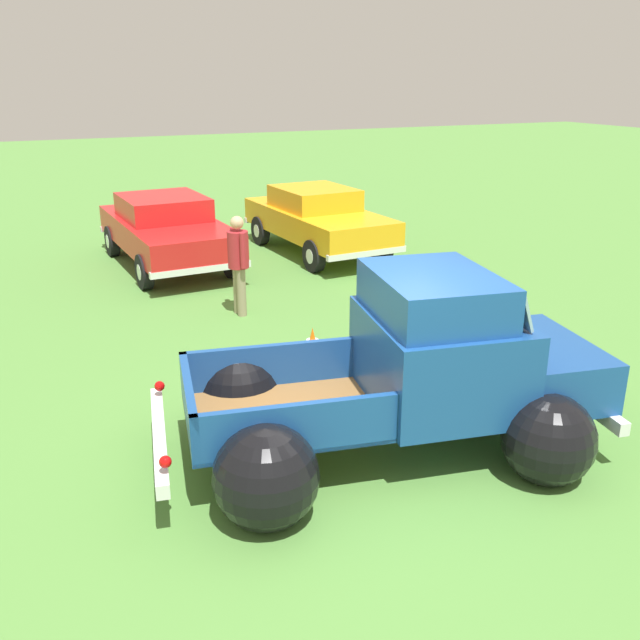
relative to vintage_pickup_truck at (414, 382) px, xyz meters
The scene contains 7 objects.
ground_plane 0.85m from the vintage_pickup_truck, 169.48° to the left, with size 80.00×80.00×0.00m, color #548C3D.
vintage_pickup_truck is the anchor object (origin of this frame).
show_car_0 8.53m from the vintage_pickup_truck, 94.52° to the left, with size 2.12×4.51×1.43m.
show_car_1 8.61m from the vintage_pickup_truck, 72.42° to the left, with size 2.04×4.34×1.43m.
spectator_0 4.93m from the vintage_pickup_truck, 93.46° to the left, with size 0.35×0.53×1.65m.
lane_cone_0 2.82m from the vintage_pickup_truck, 15.25° to the left, with size 0.36×0.36×0.63m.
lane_cone_1 2.29m from the vintage_pickup_truck, 94.27° to the left, with size 0.36×0.36×0.63m.
Camera 1 is at (-3.27, -5.67, 3.80)m, focal length 39.00 mm.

